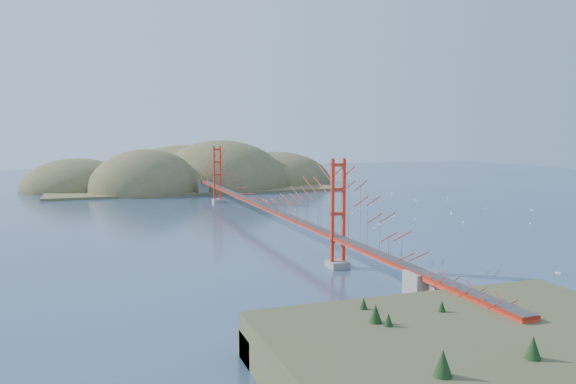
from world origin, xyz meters
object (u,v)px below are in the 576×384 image
object	(u,v)px
fort	(437,310)
sailboat_2	(394,217)
bridge	(258,180)
sailboat_1	(352,213)
sailboat_0	(380,224)

from	to	relation	value
fort	sailboat_2	distance (m)	52.51
bridge	sailboat_1	world-z (taller)	bridge
bridge	fort	size ratio (longest dim) A/B	25.51
sailboat_1	fort	bearing A→B (deg)	-109.32
fort	sailboat_0	xyz separation A→B (m)	(17.56, 41.21, -0.52)
sailboat_2	sailboat_0	bearing A→B (deg)	-135.10
bridge	sailboat_0	size ratio (longest dim) A/B	150.10
sailboat_2	sailboat_0	distance (m)	8.22
bridge	sailboat_2	world-z (taller)	bridge
sailboat_0	fort	bearing A→B (deg)	-113.08
fort	bridge	bearing A→B (deg)	90.48
fort	sailboat_0	size ratio (longest dim) A/B	5.88
bridge	sailboat_0	bearing A→B (deg)	-20.66
bridge	fort	distance (m)	48.40
fort	sailboat_2	xyz separation A→B (m)	(23.38, 47.01, -0.51)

